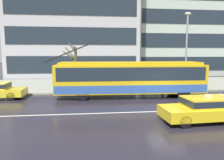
% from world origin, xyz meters
% --- Properties ---
extents(ground_plane, '(160.00, 160.00, 0.00)m').
position_xyz_m(ground_plane, '(0.00, 0.00, 0.00)').
color(ground_plane, '#23202B').
extents(sidewalk_slab, '(80.00, 10.00, 0.14)m').
position_xyz_m(sidewalk_slab, '(0.00, 9.99, 0.07)').
color(sidewalk_slab, gray).
rests_on(sidewalk_slab, ground_plane).
extents(lane_centre_line, '(72.00, 0.14, 0.01)m').
position_xyz_m(lane_centre_line, '(0.00, -1.20, 0.00)').
color(lane_centre_line, silver).
rests_on(lane_centre_line, ground_plane).
extents(trolleybus, '(12.83, 2.83, 4.66)m').
position_xyz_m(trolleybus, '(-1.89, 3.39, 1.58)').
color(trolleybus, gold).
rests_on(trolleybus, ground_plane).
extents(taxi_oncoming_near, '(4.52, 2.01, 1.39)m').
position_xyz_m(taxi_oncoming_near, '(0.75, -3.24, 0.70)').
color(taxi_oncoming_near, yellow).
rests_on(taxi_oncoming_near, ground_plane).
extents(bus_shelter, '(3.78, 1.64, 2.58)m').
position_xyz_m(bus_shelter, '(-4.36, 7.17, 2.06)').
color(bus_shelter, gray).
rests_on(bus_shelter, sidewalk_slab).
extents(pedestrian_at_shelter, '(1.30, 1.30, 1.91)m').
position_xyz_m(pedestrian_at_shelter, '(1.93, 6.19, 1.65)').
color(pedestrian_at_shelter, black).
rests_on(pedestrian_at_shelter, sidewalk_slab).
extents(pedestrian_approaching_curb, '(1.20, 1.20, 1.96)m').
position_xyz_m(pedestrian_approaching_curb, '(0.05, 7.56, 1.72)').
color(pedestrian_approaching_curb, '#514E3B').
rests_on(pedestrian_approaching_curb, sidewalk_slab).
extents(street_lamp, '(0.60, 0.32, 7.23)m').
position_xyz_m(street_lamp, '(4.03, 5.90, 4.38)').
color(street_lamp, gray).
rests_on(street_lamp, sidewalk_slab).
extents(street_tree_bare, '(1.31, 1.35, 4.47)m').
position_xyz_m(street_tree_bare, '(-6.59, 7.01, 2.49)').
color(street_tree_bare, '#4D4930').
rests_on(street_tree_bare, sidewalk_slab).
extents(office_tower_corner_right, '(26.14, 10.87, 22.08)m').
position_xyz_m(office_tower_corner_right, '(14.91, 23.40, 11.05)').
color(office_tower_corner_right, '#AAB9AA').
rests_on(office_tower_corner_right, ground_plane).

